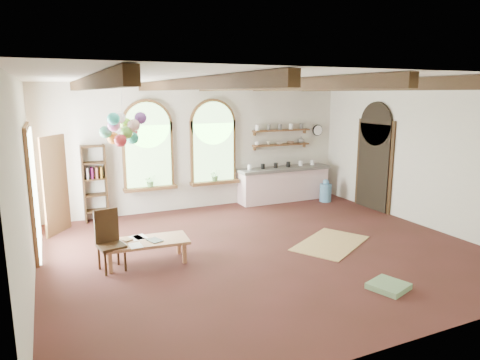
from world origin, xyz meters
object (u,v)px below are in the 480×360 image
side_chair (111,253)px  balloon_cluster (123,128)px  kitchen_counter (284,184)px  coffee_table (146,243)px

side_chair → balloon_cluster: size_ratio=0.91×
kitchen_counter → side_chair: (-5.10, -2.98, -0.18)m
kitchen_counter → coffee_table: 5.36m
side_chair → balloon_cluster: bearing=54.9°
coffee_table → balloon_cluster: size_ratio=1.33×
coffee_table → side_chair: side_chair is taller
balloon_cluster → kitchen_counter: bearing=27.1°
coffee_table → side_chair: size_ratio=1.46×
side_chair → coffee_table: bearing=5.5°
kitchen_counter → coffee_table: (-4.50, -2.92, -0.11)m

